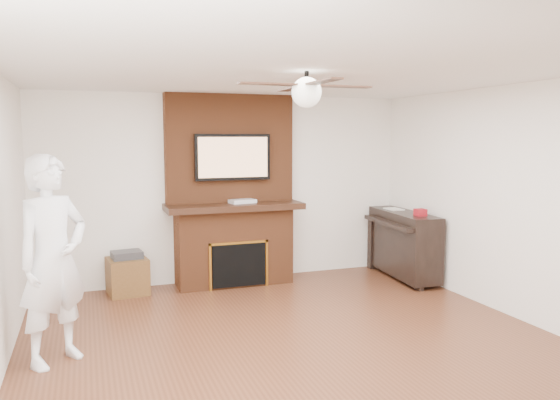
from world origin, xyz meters
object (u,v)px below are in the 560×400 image
object	(u,v)px
fireplace	(232,209)
piano	(403,243)
side_table	(127,274)
person	(53,260)

from	to	relation	value
fireplace	piano	distance (m)	2.39
fireplace	side_table	size ratio (longest dim) A/B	4.66
person	fireplace	bearing A→B (deg)	5.17
person	side_table	xyz separation A→B (m)	(0.73, 1.95, -0.65)
fireplace	side_table	xyz separation A→B (m)	(-1.37, -0.07, -0.75)
person	side_table	distance (m)	2.18
side_table	fireplace	bearing A→B (deg)	-4.27
side_table	person	bearing A→B (deg)	-117.65
fireplace	piano	xyz separation A→B (m)	(2.28, -0.55, -0.50)
fireplace	side_table	world-z (taller)	fireplace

